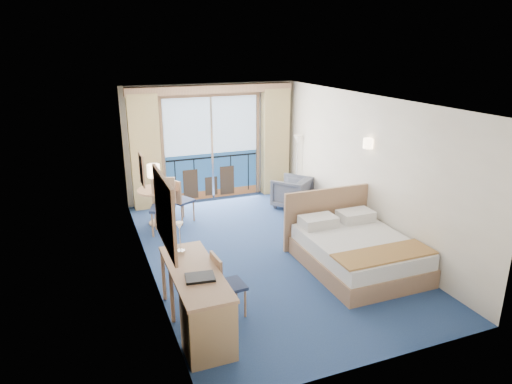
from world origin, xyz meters
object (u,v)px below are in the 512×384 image
floor_lamp (297,151)px  desk_chair (224,282)px  round_table (159,197)px  nightstand (338,216)px  armchair (292,192)px  desk (205,315)px  bed (356,250)px  table_chair_b (163,202)px  table_chair_a (179,198)px

floor_lamp → desk_chair: 5.28m
round_table → nightstand: bearing=-26.6°
armchair → desk: 5.26m
armchair → round_table: size_ratio=0.92×
round_table → armchair: bearing=-1.6°
armchair → desk: desk is taller
floor_lamp → desk: size_ratio=0.87×
bed → table_chair_b: bearing=134.9°
floor_lamp → bed: bearing=-100.8°
table_chair_a → floor_lamp: bearing=-107.8°
desk_chair → nightstand: bearing=-59.5°
armchair → desk_chair: desk_chair is taller
bed → round_table: bed is taller
nightstand → floor_lamp: size_ratio=0.38×
table_chair_a → table_chair_b: size_ratio=0.88×
armchair → desk_chair: (-2.75, -3.61, 0.17)m
desk_chair → floor_lamp: bearing=-40.7°
armchair → round_table: 2.98m
nightstand → floor_lamp: bearing=86.8°
bed → round_table: bearing=130.6°
nightstand → bed: bearing=-111.0°
nightstand → round_table: 3.65m
desk → table_chair_b: table_chair_b is taller
desk_chair → table_chair_b: (-0.21, 3.25, 0.09)m
armchair → table_chair_a: size_ratio=0.81×
bed → nightstand: (0.58, 1.50, -0.02)m
bed → desk: bearing=-158.3°
round_table → table_chair_a: (0.39, -0.10, -0.03)m
bed → table_chair_a: 3.81m
desk → table_chair_b: size_ratio=1.62×
bed → armchair: size_ratio=2.71×
armchair → bed: bearing=45.3°
desk_chair → table_chair_a: bearing=-6.4°
desk_chair → round_table: 3.70m
desk → table_chair_b: (0.21, 3.83, 0.15)m
nightstand → armchair: armchair is taller
round_table → table_chair_b: size_ratio=0.77×
desk_chair → round_table: bearing=-0.3°
round_table → table_chair_b: bearing=-88.1°
nightstand → round_table: round_table is taller
table_chair_a → table_chair_b: (-0.38, -0.35, 0.08)m
floor_lamp → table_chair_b: floor_lamp is taller
bed → floor_lamp: bearing=79.2°
armchair → round_table: round_table is taller
desk → round_table: desk is taller
nightstand → table_chair_b: table_chair_b is taller
bed → table_chair_b: (-2.67, 2.68, 0.30)m
desk → table_chair_b: 3.84m
nightstand → table_chair_b: bearing=160.0°
armchair → table_chair_b: (-2.96, -0.37, 0.26)m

